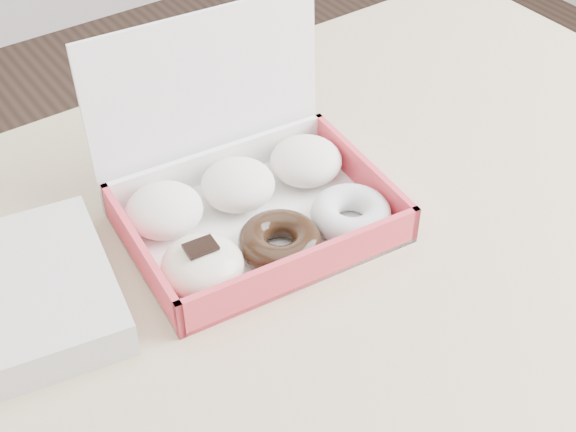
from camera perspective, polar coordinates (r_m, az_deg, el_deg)
table at (r=0.89m, az=1.80°, el=-6.41°), size 1.20×0.80×0.75m
donut_box at (r=0.86m, az=-2.83°, el=1.22°), size 0.29×0.25×0.20m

